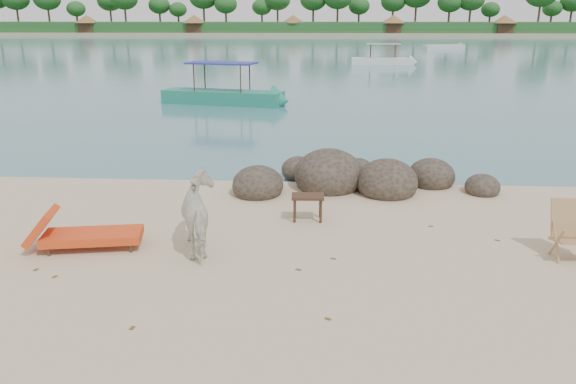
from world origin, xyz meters
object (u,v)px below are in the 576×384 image
side_table (308,209)px  deck_chair (574,234)px  lounge_chair (92,232)px  boat_near (222,69)px  boulders (351,179)px  cow (203,215)px

side_table → deck_chair: bearing=-22.2°
side_table → lounge_chair: size_ratio=0.30×
boat_near → deck_chair: bearing=-51.1°
lounge_chair → boulders: bearing=29.9°
deck_chair → side_table: bearing=158.6°
lounge_chair → boat_near: 18.59m
side_table → boat_near: (-4.74, 16.81, 1.38)m
boulders → deck_chair: (3.65, -4.13, 0.26)m
cow → boulders: bearing=-146.1°
cow → lounge_chair: 2.08m
cow → side_table: 2.52m
lounge_chair → boat_near: boat_near is taller
boulders → side_table: 2.62m
boulders → cow: (-2.85, -4.08, 0.43)m
side_table → lounge_chair: bearing=-158.2°
side_table → boat_near: boat_near is taller
boulders → boat_near: boat_near is taller
side_table → boat_near: size_ratio=0.10×
lounge_chair → boat_near: bearing=82.3°
side_table → lounge_chair: lounge_chair is taller
cow → deck_chair: 6.50m
side_table → boat_near: bearing=103.7°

